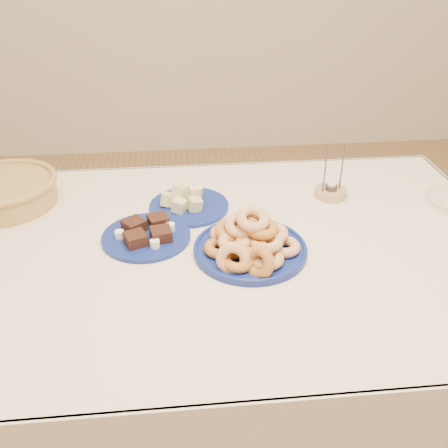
{
  "coord_description": "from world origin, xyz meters",
  "views": [
    {
      "loc": [
        -0.11,
        -1.18,
        1.54
      ],
      "look_at": [
        0.0,
        -0.05,
        0.85
      ],
      "focal_mm": 40.0,
      "sensor_mm": 36.0,
      "label": 1
    }
  ],
  "objects_px": {
    "brownie_plate": "(147,234)",
    "candle_holder": "(331,192)",
    "wicker_basket": "(4,191)",
    "donut_platter": "(250,243)",
    "melon_plate": "(186,202)",
    "dining_table": "(222,274)"
  },
  "relations": [
    {
      "from": "dining_table",
      "to": "brownie_plate",
      "type": "distance_m",
      "value": 0.25
    },
    {
      "from": "brownie_plate",
      "to": "candle_holder",
      "type": "bearing_deg",
      "value": 18.56
    },
    {
      "from": "dining_table",
      "to": "wicker_basket",
      "type": "bearing_deg",
      "value": 155.4
    },
    {
      "from": "brownie_plate",
      "to": "candle_holder",
      "type": "distance_m",
      "value": 0.64
    },
    {
      "from": "dining_table",
      "to": "brownie_plate",
      "type": "relative_size",
      "value": 5.07
    },
    {
      "from": "candle_holder",
      "to": "donut_platter",
      "type": "bearing_deg",
      "value": -135.67
    },
    {
      "from": "candle_holder",
      "to": "melon_plate",
      "type": "bearing_deg",
      "value": -175.86
    },
    {
      "from": "donut_platter",
      "to": "dining_table",
      "type": "bearing_deg",
      "value": 144.1
    },
    {
      "from": "donut_platter",
      "to": "wicker_basket",
      "type": "xyz_separation_m",
      "value": [
        -0.75,
        0.36,
        0.01
      ]
    },
    {
      "from": "donut_platter",
      "to": "melon_plate",
      "type": "height_order",
      "value": "donut_platter"
    },
    {
      "from": "melon_plate",
      "to": "candle_holder",
      "type": "relative_size",
      "value": 1.45
    },
    {
      "from": "dining_table",
      "to": "melon_plate",
      "type": "distance_m",
      "value": 0.28
    },
    {
      "from": "melon_plate",
      "to": "candle_holder",
      "type": "height_order",
      "value": "candle_holder"
    },
    {
      "from": "dining_table",
      "to": "candle_holder",
      "type": "bearing_deg",
      "value": 33.46
    },
    {
      "from": "wicker_basket",
      "to": "melon_plate",
      "type": "bearing_deg",
      "value": -8.56
    },
    {
      "from": "candle_holder",
      "to": "brownie_plate",
      "type": "bearing_deg",
      "value": -161.44
    },
    {
      "from": "brownie_plate",
      "to": "wicker_basket",
      "type": "relative_size",
      "value": 0.8
    },
    {
      "from": "donut_platter",
      "to": "wicker_basket",
      "type": "bearing_deg",
      "value": 154.19
    },
    {
      "from": "donut_platter",
      "to": "melon_plate",
      "type": "bearing_deg",
      "value": 121.42
    },
    {
      "from": "brownie_plate",
      "to": "wicker_basket",
      "type": "distance_m",
      "value": 0.53
    },
    {
      "from": "dining_table",
      "to": "brownie_plate",
      "type": "height_order",
      "value": "brownie_plate"
    },
    {
      "from": "melon_plate",
      "to": "brownie_plate",
      "type": "xyz_separation_m",
      "value": [
        -0.12,
        -0.17,
        -0.01
      ]
    }
  ]
}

